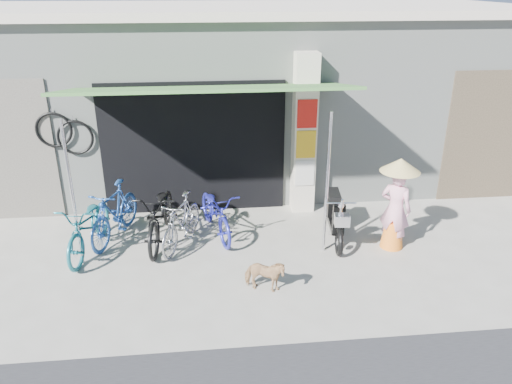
{
  "coord_description": "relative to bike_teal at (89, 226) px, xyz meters",
  "views": [
    {
      "loc": [
        -0.97,
        -6.36,
        4.15
      ],
      "look_at": [
        -0.2,
        1.0,
        1.0
      ],
      "focal_mm": 35.0,
      "sensor_mm": 36.0,
      "label": 1
    }
  ],
  "objects": [
    {
      "name": "ground",
      "position": [
        2.92,
        -1.14,
        -0.47
      ],
      "size": [
        80.0,
        80.0,
        0.0
      ],
      "primitive_type": "plane",
      "color": "#A09C90",
      "rests_on": "ground"
    },
    {
      "name": "bicycle_shop",
      "position": [
        2.92,
        3.96,
        1.37
      ],
      "size": [
        12.3,
        5.3,
        3.66
      ],
      "color": "#A5ABA3",
      "rests_on": "ground"
    },
    {
      "name": "shop_pillar",
      "position": [
        3.77,
        1.31,
        1.03
      ],
      "size": [
        0.42,
        0.44,
        3.0
      ],
      "color": "beige",
      "rests_on": "ground"
    },
    {
      "name": "awning",
      "position": [
        2.02,
        0.49,
        2.05
      ],
      "size": [
        4.6,
        1.88,
        2.72
      ],
      "color": "#3B6D31",
      "rests_on": "ground"
    },
    {
      "name": "neighbour_right",
      "position": [
        7.92,
        1.45,
        0.83
      ],
      "size": [
        2.6,
        0.06,
        2.6
      ],
      "primitive_type": "cube",
      "color": "brown",
      "rests_on": "ground"
    },
    {
      "name": "bike_teal",
      "position": [
        0.0,
        0.0,
        0.0
      ],
      "size": [
        0.89,
        1.85,
        0.93
      ],
      "primitive_type": "imported",
      "rotation": [
        0.0,
        0.0,
        -0.16
      ],
      "color": "#196773",
      "rests_on": "ground"
    },
    {
      "name": "bike_blue",
      "position": [
        0.34,
        0.4,
        0.03
      ],
      "size": [
        0.97,
        1.71,
        0.99
      ],
      "primitive_type": "imported",
      "rotation": [
        0.0,
        0.0,
        -0.33
      ],
      "color": "#214C99",
      "rests_on": "ground"
    },
    {
      "name": "bike_black",
      "position": [
        1.15,
        0.24,
        0.03
      ],
      "size": [
        0.88,
        1.97,
        1.0
      ],
      "primitive_type": "imported",
      "rotation": [
        0.0,
        0.0,
        -0.11
      ],
      "color": "black",
      "rests_on": "ground"
    },
    {
      "name": "bike_silver",
      "position": [
        1.48,
        0.03,
        -0.02
      ],
      "size": [
        0.95,
        1.54,
        0.9
      ],
      "primitive_type": "imported",
      "rotation": [
        0.0,
        0.0,
        -0.39
      ],
      "color": "#9E9FA3",
      "rests_on": "ground"
    },
    {
      "name": "bike_navy",
      "position": [
        2.07,
        0.39,
        -0.03
      ],
      "size": [
        0.98,
        1.74,
        0.86
      ],
      "primitive_type": "imported",
      "rotation": [
        0.0,
        0.0,
        0.26
      ],
      "color": "#212397",
      "rests_on": "ground"
    },
    {
      "name": "street_dog",
      "position": [
        2.7,
        -1.45,
        -0.21
      ],
      "size": [
        0.67,
        0.46,
        0.52
      ],
      "primitive_type": "imported",
      "rotation": [
        0.0,
        0.0,
        1.24
      ],
      "color": "tan",
      "rests_on": "ground"
    },
    {
      "name": "moped",
      "position": [
        4.11,
        0.07,
        -0.04
      ],
      "size": [
        0.48,
        1.64,
        0.93
      ],
      "rotation": [
        0.0,
        0.0,
        -0.12
      ],
      "color": "black",
      "rests_on": "ground"
    },
    {
      "name": "nun",
      "position": [
        4.99,
        -0.38,
        0.33
      ],
      "size": [
        0.64,
        0.64,
        1.57
      ],
      "rotation": [
        0.0,
        0.0,
        2.48
      ],
      "color": "pink",
      "rests_on": "ground"
    }
  ]
}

